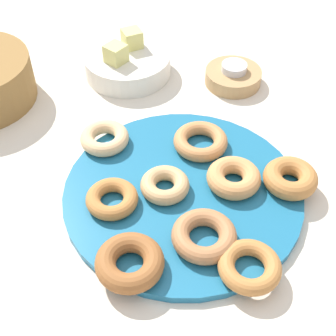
% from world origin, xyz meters
% --- Properties ---
extents(ground_plane, '(2.40, 2.40, 0.00)m').
position_xyz_m(ground_plane, '(0.00, 0.00, 0.00)').
color(ground_plane, beige).
extents(donut_plate, '(0.37, 0.37, 0.01)m').
position_xyz_m(donut_plate, '(0.00, 0.00, 0.01)').
color(donut_plate, '#1E6B93').
rests_on(donut_plate, ground_plane).
extents(donut_0, '(0.11, 0.11, 0.02)m').
position_xyz_m(donut_0, '(-0.09, 0.07, 0.02)').
color(donut_0, '#BC7A3D').
rests_on(donut_0, donut_plate).
extents(donut_1, '(0.10, 0.10, 0.02)m').
position_xyz_m(donut_1, '(-0.06, -0.16, 0.03)').
color(donut_1, '#BC7A3D').
rests_on(donut_1, donut_plate).
extents(donut_2, '(0.13, 0.13, 0.02)m').
position_xyz_m(donut_2, '(0.10, 0.04, 0.03)').
color(donut_2, '#C6844C').
rests_on(donut_2, donut_plate).
extents(donut_3, '(0.10, 0.10, 0.03)m').
position_xyz_m(donut_3, '(0.06, -0.05, 0.03)').
color(donut_3, tan).
rests_on(donut_3, donut_plate).
extents(donut_4, '(0.13, 0.13, 0.03)m').
position_xyz_m(donut_4, '(-0.16, -0.03, 0.03)').
color(donut_4, '#995B2D').
rests_on(donut_4, donut_plate).
extents(donut_5, '(0.13, 0.13, 0.03)m').
position_xyz_m(donut_5, '(-0.06, -0.08, 0.03)').
color(donut_5, '#B27547').
rests_on(donut_5, donut_plate).
extents(donut_6, '(0.12, 0.12, 0.03)m').
position_xyz_m(donut_6, '(0.12, -0.12, 0.03)').
color(donut_6, '#BC7A3D').
rests_on(donut_6, donut_plate).
extents(donut_7, '(0.09, 0.09, 0.02)m').
position_xyz_m(donut_7, '(-0.02, 0.02, 0.03)').
color(donut_7, tan).
rests_on(donut_7, donut_plate).
extents(donut_8, '(0.11, 0.11, 0.02)m').
position_xyz_m(donut_8, '(0.00, 0.17, 0.03)').
color(donut_8, '#EABC84').
rests_on(donut_8, donut_plate).
extents(candle_holder, '(0.11, 0.11, 0.03)m').
position_xyz_m(candle_holder, '(0.30, 0.11, 0.01)').
color(candle_holder, tan).
rests_on(candle_holder, ground_plane).
extents(tealight, '(0.05, 0.05, 0.01)m').
position_xyz_m(tealight, '(0.30, 0.11, 0.04)').
color(tealight, silver).
rests_on(tealight, candle_holder).
extents(fruit_bowl, '(0.17, 0.17, 0.04)m').
position_xyz_m(fruit_bowl, '(0.19, 0.29, 0.02)').
color(fruit_bowl, silver).
rests_on(fruit_bowl, ground_plane).
extents(melon_chunk_left, '(0.04, 0.04, 0.04)m').
position_xyz_m(melon_chunk_left, '(0.16, 0.29, 0.06)').
color(melon_chunk_left, '#DBD67A').
rests_on(melon_chunk_left, fruit_bowl).
extents(melon_chunk_right, '(0.05, 0.05, 0.04)m').
position_xyz_m(melon_chunk_right, '(0.22, 0.31, 0.06)').
color(melon_chunk_right, '#DBD67A').
rests_on(melon_chunk_right, fruit_bowl).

